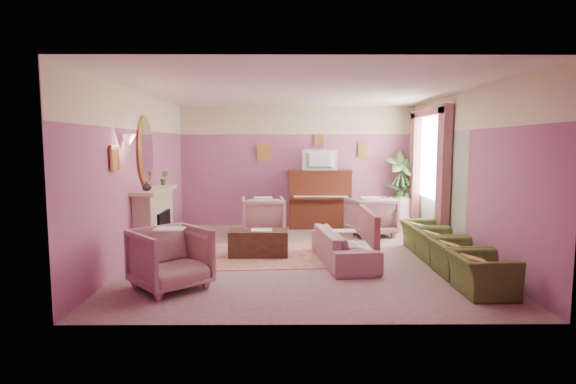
{
  "coord_description": "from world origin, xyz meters",
  "views": [
    {
      "loc": [
        -0.29,
        -7.59,
        1.9
      ],
      "look_at": [
        -0.24,
        0.4,
        1.06
      ],
      "focal_mm": 28.0,
      "sensor_mm": 36.0,
      "label": 1
    }
  ],
  "objects_px": {
    "floral_armchair_front": "(170,255)",
    "olive_chair_c": "(438,241)",
    "side_table": "(400,212)",
    "piano": "(319,199)",
    "olive_chair_d": "(423,231)",
    "sofa": "(344,240)",
    "television": "(320,158)",
    "floral_armchair_right": "(371,214)",
    "floral_armchair_left": "(263,214)",
    "olive_chair_a": "(482,268)",
    "coffee_table": "(259,243)",
    "olive_chair_b": "(458,253)"
  },
  "relations": [
    {
      "from": "olive_chair_c",
      "to": "side_table",
      "type": "height_order",
      "value": "side_table"
    },
    {
      "from": "floral_armchair_right",
      "to": "olive_chair_a",
      "type": "distance_m",
      "value": 3.84
    },
    {
      "from": "television",
      "to": "floral_armchair_right",
      "type": "xyz_separation_m",
      "value": [
        1.01,
        -0.9,
        -1.15
      ]
    },
    {
      "from": "television",
      "to": "olive_chair_c",
      "type": "bearing_deg",
      "value": -60.45
    },
    {
      "from": "piano",
      "to": "floral_armchair_front",
      "type": "relative_size",
      "value": 1.55
    },
    {
      "from": "television",
      "to": "olive_chair_d",
      "type": "xyz_separation_m",
      "value": [
        1.72,
        -2.21,
        -1.26
      ]
    },
    {
      "from": "olive_chair_c",
      "to": "floral_armchair_left",
      "type": "bearing_deg",
      "value": 144.44
    },
    {
      "from": "olive_chair_a",
      "to": "olive_chair_b",
      "type": "relative_size",
      "value": 1.0
    },
    {
      "from": "olive_chair_b",
      "to": "side_table",
      "type": "relative_size",
      "value": 1.14
    },
    {
      "from": "coffee_table",
      "to": "sofa",
      "type": "relative_size",
      "value": 0.55
    },
    {
      "from": "floral_armchair_right",
      "to": "olive_chair_a",
      "type": "relative_size",
      "value": 1.13
    },
    {
      "from": "piano",
      "to": "side_table",
      "type": "bearing_deg",
      "value": -1.42
    },
    {
      "from": "floral_armchair_front",
      "to": "olive_chair_b",
      "type": "relative_size",
      "value": 1.13
    },
    {
      "from": "floral_armchair_right",
      "to": "olive_chair_a",
      "type": "xyz_separation_m",
      "value": [
        0.71,
        -3.77,
        -0.11
      ]
    },
    {
      "from": "floral_armchair_left",
      "to": "olive_chair_a",
      "type": "distance_m",
      "value": 4.8
    },
    {
      "from": "television",
      "to": "coffee_table",
      "type": "relative_size",
      "value": 0.8
    },
    {
      "from": "coffee_table",
      "to": "floral_armchair_left",
      "type": "height_order",
      "value": "floral_armchair_left"
    },
    {
      "from": "floral_armchair_front",
      "to": "olive_chair_d",
      "type": "bearing_deg",
      "value": 28.53
    },
    {
      "from": "floral_armchair_front",
      "to": "olive_chair_c",
      "type": "relative_size",
      "value": 1.13
    },
    {
      "from": "coffee_table",
      "to": "side_table",
      "type": "xyz_separation_m",
      "value": [
        3.12,
        2.66,
        0.12
      ]
    },
    {
      "from": "piano",
      "to": "sofa",
      "type": "distance_m",
      "value": 3.16
    },
    {
      "from": "olive_chair_c",
      "to": "piano",
      "type": "bearing_deg",
      "value": 119.14
    },
    {
      "from": "television",
      "to": "coffee_table",
      "type": "xyz_separation_m",
      "value": [
        -1.25,
        -2.66,
        -1.38
      ]
    },
    {
      "from": "television",
      "to": "floral_armchair_front",
      "type": "distance_m",
      "value": 5.1
    },
    {
      "from": "coffee_table",
      "to": "side_table",
      "type": "distance_m",
      "value": 4.1
    },
    {
      "from": "floral_armchair_left",
      "to": "olive_chair_d",
      "type": "bearing_deg",
      "value": -23.71
    },
    {
      "from": "floral_armchair_front",
      "to": "piano",
      "type": "bearing_deg",
      "value": 62.52
    },
    {
      "from": "olive_chair_d",
      "to": "piano",
      "type": "bearing_deg",
      "value": 127.24
    },
    {
      "from": "olive_chair_d",
      "to": "side_table",
      "type": "height_order",
      "value": "side_table"
    },
    {
      "from": "piano",
      "to": "side_table",
      "type": "xyz_separation_m",
      "value": [
        1.87,
        -0.05,
        -0.3
      ]
    },
    {
      "from": "olive_chair_b",
      "to": "floral_armchair_left",
      "type": "bearing_deg",
      "value": 135.26
    },
    {
      "from": "olive_chair_a",
      "to": "olive_chair_c",
      "type": "height_order",
      "value": "same"
    },
    {
      "from": "floral_armchair_right",
      "to": "coffee_table",
      "type": "bearing_deg",
      "value": -142.04
    },
    {
      "from": "floral_armchair_front",
      "to": "olive_chair_c",
      "type": "xyz_separation_m",
      "value": [
        4.03,
        1.37,
        -0.11
      ]
    },
    {
      "from": "olive_chair_a",
      "to": "side_table",
      "type": "bearing_deg",
      "value": 88.1
    },
    {
      "from": "olive_chair_c",
      "to": "side_table",
      "type": "xyz_separation_m",
      "value": [
        0.15,
        3.03,
        0.01
      ]
    },
    {
      "from": "television",
      "to": "piano",
      "type": "bearing_deg",
      "value": 90.0
    },
    {
      "from": "olive_chair_c",
      "to": "side_table",
      "type": "distance_m",
      "value": 3.03
    },
    {
      "from": "olive_chair_c",
      "to": "television",
      "type": "bearing_deg",
      "value": 119.55
    },
    {
      "from": "side_table",
      "to": "piano",
      "type": "bearing_deg",
      "value": 178.58
    },
    {
      "from": "sofa",
      "to": "olive_chair_d",
      "type": "bearing_deg",
      "value": 29.66
    },
    {
      "from": "floral_armchair_left",
      "to": "side_table",
      "type": "distance_m",
      "value": 3.26
    },
    {
      "from": "sofa",
      "to": "floral_armchair_front",
      "type": "xyz_separation_m",
      "value": [
        -2.47,
        -1.3,
        0.08
      ]
    },
    {
      "from": "coffee_table",
      "to": "floral_armchair_left",
      "type": "bearing_deg",
      "value": 90.36
    },
    {
      "from": "olive_chair_a",
      "to": "floral_armchair_left",
      "type": "bearing_deg",
      "value": 128.29
    },
    {
      "from": "sofa",
      "to": "side_table",
      "type": "height_order",
      "value": "sofa"
    },
    {
      "from": "coffee_table",
      "to": "olive_chair_a",
      "type": "xyz_separation_m",
      "value": [
        2.96,
        -2.01,
        0.12
      ]
    },
    {
      "from": "piano",
      "to": "television",
      "type": "distance_m",
      "value": 0.95
    },
    {
      "from": "television",
      "to": "olive_chair_a",
      "type": "xyz_separation_m",
      "value": [
        1.72,
        -4.67,
        -1.26
      ]
    },
    {
      "from": "olive_chair_a",
      "to": "coffee_table",
      "type": "bearing_deg",
      "value": 145.81
    }
  ]
}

